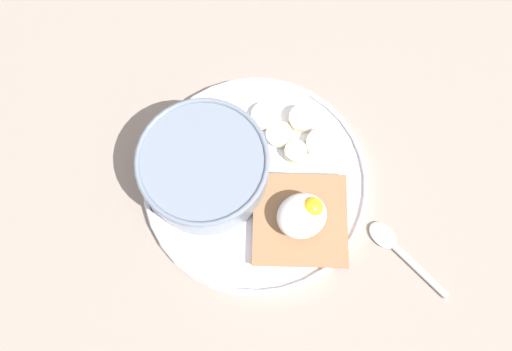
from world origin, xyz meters
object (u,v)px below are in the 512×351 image
Objects in this scene: oatmeal_bowl at (205,168)px; poached_egg at (303,215)px; banana_slice_back at (302,119)px; banana_slice_front at (295,152)px; toast_slice at (300,220)px; banana_slice_right at (279,134)px; spoon at (398,250)px; banana_slice_left at (265,116)px; banana_slice_inner at (320,143)px.

poached_egg is at bearing -50.93° from oatmeal_bowl.
banana_slice_back is at bearing 63.53° from poached_egg.
banana_slice_back is (2.50, 3.41, 0.10)cm from banana_slice_front.
banana_slice_right is (2.34, 10.26, -0.12)cm from toast_slice.
toast_slice is 12.25cm from banana_slice_back.
banana_slice_right is 0.38× the size of spoon.
banana_slice_inner is at bearing -53.58° from banana_slice_left.
banana_slice_left is 7.32cm from banana_slice_inner.
banana_slice_left is (-1.26, 5.65, -0.22)cm from banana_slice_front.
toast_slice is at bearing -130.29° from banana_slice_inner.
banana_slice_back reaches higher than banana_slice_front.
poached_egg is 1.24× the size of banana_slice_back.
spoon is at bearing -80.02° from banana_slice_back.
banana_slice_left is at bearing 102.55° from banana_slice_front.
poached_egg reaches higher than banana_slice_inner.
oatmeal_bowl is at bearing 128.41° from toast_slice.
banana_slice_inner is 0.33× the size of spoon.
banana_slice_inner is (4.34, -5.89, 0.18)cm from banana_slice_left.
oatmeal_bowl is 10.87cm from banana_slice_front.
banana_slice_front is 16.14cm from spoon.
oatmeal_bowl is 23.67cm from spoon.
oatmeal_bowl is at bearing -174.49° from banana_slice_right.
poached_egg is at bearing -102.06° from banana_slice_right.
banana_slice_left is (9.20, 3.82, -2.55)cm from oatmeal_bowl.
banana_slice_right is (-3.23, -0.64, -0.20)cm from banana_slice_back.
banana_slice_back reaches higher than banana_slice_left.
banana_slice_inner is (6.15, 7.26, -0.05)cm from toast_slice.
oatmeal_bowl is 3.94× the size of banana_slice_inner.
oatmeal_bowl is 2.61× the size of poached_egg.
banana_slice_front is 0.31× the size of spoon.
oatmeal_bowl is 11.98cm from poached_egg.
poached_egg is at bearing 8.51° from toast_slice.
spoon is (6.47, -17.80, -1.21)cm from banana_slice_right.
banana_slice_inner reaches higher than toast_slice.
banana_slice_right is at bearing 109.99° from spoon.
banana_slice_back reaches higher than spoon.
banana_slice_right is at bearing 77.13° from toast_slice.
banana_slice_front is (10.46, -1.83, -2.33)cm from oatmeal_bowl.
banana_slice_left is at bearing 126.42° from banana_slice_inner.
oatmeal_bowl is 13.91cm from banana_slice_inner.
toast_slice is 2.41cm from poached_egg.
spoon is at bearing -69.06° from banana_slice_front.
banana_slice_right is (0.53, -2.88, 0.12)cm from banana_slice_left.
banana_slice_left is 0.41× the size of spoon.
banana_slice_left reaches higher than spoon.
spoon is (3.24, -18.44, -1.40)cm from banana_slice_back.
banana_slice_front is 4.23cm from banana_slice_back.
banana_slice_back is 3.30cm from banana_slice_right.
banana_slice_front and banana_slice_inner have the same top height.
toast_slice is 10.53cm from banana_slice_right.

